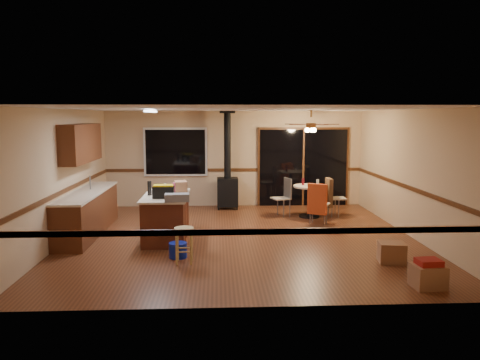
{
  "coord_description": "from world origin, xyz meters",
  "views": [
    {
      "loc": [
        -0.46,
        -9.28,
        2.46
      ],
      "look_at": [
        0.0,
        0.3,
        1.15
      ],
      "focal_mm": 35.0,
      "sensor_mm": 36.0,
      "label": 1
    }
  ],
  "objects": [
    {
      "name": "chair_right",
      "position": [
        2.31,
        1.97,
        0.6
      ],
      "size": [
        0.46,
        0.44,
        0.7
      ],
      "color": "tan",
      "rests_on": "ground"
    },
    {
      "name": "box_under_window",
      "position": [
        -1.72,
        3.1,
        0.19
      ],
      "size": [
        0.48,
        0.39,
        0.38
      ],
      "primitive_type": "cube",
      "rotation": [
        0.0,
        0.0,
        -0.02
      ],
      "color": "#8E5E3F",
      "rests_on": "floor"
    },
    {
      "name": "blue_bucket",
      "position": [
        -1.17,
        -1.29,
        0.13
      ],
      "size": [
        0.39,
        0.39,
        0.26
      ],
      "primitive_type": "cylinder",
      "rotation": [
        0.0,
        0.0,
        0.25
      ],
      "color": "#0C1FAA",
      "rests_on": "floor"
    },
    {
      "name": "chair_near",
      "position": [
        1.8,
        1.06,
        0.6
      ],
      "size": [
        0.59,
        0.61,
        0.7
      ],
      "color": "tan",
      "rests_on": "ground"
    },
    {
      "name": "wall_front",
      "position": [
        0.0,
        -3.5,
        1.3
      ],
      "size": [
        7.0,
        0.0,
        7.0
      ],
      "primitive_type": "plane",
      "rotation": [
        -1.57,
        0.0,
        0.0
      ],
      "color": "tan",
      "rests_on": "ground"
    },
    {
      "name": "sliding_door",
      "position": [
        1.9,
        3.45,
        1.05
      ],
      "size": [
        2.52,
        0.1,
        2.1
      ],
      "primitive_type": "cube",
      "color": "black",
      "rests_on": "ground"
    },
    {
      "name": "kitchen_island",
      "position": [
        -1.5,
        0.0,
        0.45
      ],
      "size": [
        0.88,
        1.68,
        0.9
      ],
      "color": "#502114",
      "rests_on": "ground"
    },
    {
      "name": "box_on_island",
      "position": [
        -1.23,
        0.4,
        1.01
      ],
      "size": [
        0.3,
        0.37,
        0.22
      ],
      "primitive_type": "cube",
      "rotation": [
        0.0,
        0.0,
        0.18
      ],
      "color": "#8E5E3F",
      "rests_on": "kitchen_island"
    },
    {
      "name": "wall_right",
      "position": [
        3.5,
        0.0,
        1.3
      ],
      "size": [
        0.0,
        7.0,
        7.0
      ],
      "primitive_type": "plane",
      "rotation": [
        1.57,
        0.0,
        -1.57
      ],
      "color": "tan",
      "rests_on": "ground"
    },
    {
      "name": "toolbox_grey",
      "position": [
        -1.22,
        -0.72,
        0.97
      ],
      "size": [
        0.47,
        0.28,
        0.14
      ],
      "primitive_type": "cube",
      "rotation": [
        0.0,
        0.0,
        0.07
      ],
      "color": "slate",
      "rests_on": "kitchen_island"
    },
    {
      "name": "glass_cream",
      "position": [
        1.97,
        1.87,
        0.86
      ],
      "size": [
        0.09,
        0.09,
        0.16
      ],
      "primitive_type": "cylinder",
      "rotation": [
        0.0,
        0.0,
        0.43
      ],
      "color": "beige",
      "rests_on": "dining_table"
    },
    {
      "name": "lower_cabinets",
      "position": [
        -3.2,
        0.5,
        0.43
      ],
      "size": [
        0.6,
        3.0,
        0.86
      ],
      "primitive_type": "cube",
      "color": "#532815",
      "rests_on": "ground"
    },
    {
      "name": "bottle_white",
      "position": [
        -1.55,
        0.38,
        0.99
      ],
      "size": [
        0.07,
        0.07,
        0.17
      ],
      "primitive_type": "cylinder",
      "rotation": [
        0.0,
        0.0,
        -0.22
      ],
      "color": "white",
      "rests_on": "kitchen_island"
    },
    {
      "name": "countertop",
      "position": [
        -3.2,
        0.5,
        0.88
      ],
      "size": [
        0.64,
        3.04,
        0.04
      ],
      "primitive_type": "cube",
      "color": "beige",
      "rests_on": "lower_cabinets"
    },
    {
      "name": "chair_left",
      "position": [
        1.19,
        2.05,
        0.59
      ],
      "size": [
        0.51,
        0.5,
        0.51
      ],
      "color": "tan",
      "rests_on": "ground"
    },
    {
      "name": "bottle_pink",
      "position": [
        -1.36,
        0.29,
        1.0
      ],
      "size": [
        0.07,
        0.07,
        0.2
      ],
      "primitive_type": "cylinder",
      "rotation": [
        0.0,
        0.0,
        -0.11
      ],
      "color": "#D84C8C",
      "rests_on": "kitchen_island"
    },
    {
      "name": "box_corner_b",
      "position": [
        2.47,
        -1.74,
        0.17
      ],
      "size": [
        0.48,
        0.42,
        0.35
      ],
      "primitive_type": "cube",
      "rotation": [
        0.0,
        0.0,
        -0.15
      ],
      "color": "#8E5E3F",
      "rests_on": "floor"
    },
    {
      "name": "fluorescent_strip",
      "position": [
        -1.8,
        0.3,
        2.56
      ],
      "size": [
        0.1,
        1.2,
        0.04
      ],
      "primitive_type": "cube",
      "color": "white",
      "rests_on": "ceiling"
    },
    {
      "name": "wall_back",
      "position": [
        0.0,
        3.5,
        1.3
      ],
      "size": [
        7.0,
        0.0,
        7.0
      ],
      "primitive_type": "plane",
      "rotation": [
        1.57,
        0.0,
        0.0
      ],
      "color": "tan",
      "rests_on": "ground"
    },
    {
      "name": "box_corner_a",
      "position": [
        2.57,
        -2.92,
        0.17
      ],
      "size": [
        0.46,
        0.4,
        0.33
      ],
      "primitive_type": "cube",
      "rotation": [
        0.0,
        0.0,
        0.07
      ],
      "color": "#8E5E3F",
      "rests_on": "floor"
    },
    {
      "name": "toolbox_yellow_lid",
      "position": [
        -1.51,
        -0.35,
        1.14
      ],
      "size": [
        0.38,
        0.2,
        0.03
      ],
      "primitive_type": "cube",
      "rotation": [
        0.0,
        0.0,
        -0.01
      ],
      "color": "gold",
      "rests_on": "toolbox_black"
    },
    {
      "name": "upper_cabinets",
      "position": [
        -3.33,
        0.7,
        1.9
      ],
      "size": [
        0.35,
        2.0,
        0.8
      ],
      "primitive_type": "cube",
      "color": "#532815",
      "rests_on": "ground"
    },
    {
      "name": "ceiling_fan",
      "position": [
        1.79,
        1.92,
        2.21
      ],
      "size": [
        0.24,
        0.24,
        0.55
      ],
      "color": "brown",
      "rests_on": "ceiling"
    },
    {
      "name": "glass_red",
      "position": [
        1.64,
        2.02,
        0.87
      ],
      "size": [
        0.07,
        0.07,
        0.18
      ],
      "primitive_type": "cylinder",
      "rotation": [
        0.0,
        0.0,
        -0.02
      ],
      "color": "#590C14",
      "rests_on": "dining_table"
    },
    {
      "name": "floor",
      "position": [
        0.0,
        0.0,
        0.0
      ],
      "size": [
        7.0,
        7.0,
        0.0
      ],
      "primitive_type": "plane",
      "color": "#5C2E19",
      "rests_on": "ground"
    },
    {
      "name": "bar_stool",
      "position": [
        -1.03,
        -1.58,
        0.3
      ],
      "size": [
        0.39,
        0.39,
        0.6
      ],
      "primitive_type": "cylinder",
      "rotation": [
        0.0,
        0.0,
        0.21
      ],
      "color": "tan",
      "rests_on": "floor"
    },
    {
      "name": "dining_table",
      "position": [
        1.79,
        1.92,
        0.53
      ],
      "size": [
        0.8,
        0.8,
        0.78
      ],
      "color": "black",
      "rests_on": "ground"
    },
    {
      "name": "wall_left",
      "position": [
        -3.5,
        0.0,
        1.3
      ],
      "size": [
        0.0,
        7.0,
        7.0
      ],
      "primitive_type": "plane",
      "rotation": [
        1.57,
        0.0,
        1.57
      ],
      "color": "tan",
      "rests_on": "ground"
    },
    {
      "name": "box_small_red",
      "position": [
        2.57,
        -2.92,
        0.38
      ],
      "size": [
        0.35,
        0.3,
        0.09
      ],
      "primitive_type": "cube",
      "rotation": [
        0.0,
        0.0,
        0.07
      ],
      "color": "maroon",
      "rests_on": "box_corner_a"
    },
    {
      "name": "wood_stove",
      "position": [
        -0.2,
        3.05,
        0.73
      ],
      "size": [
        0.55,
        0.5,
        2.52
      ],
      "color": "black",
      "rests_on": "ground"
    },
    {
      "name": "window",
      "position": [
        -1.6,
        3.45,
        1.5
      ],
      "size": [
        1.72,
        0.1,
        1.32
      ],
      "primitive_type": "cube",
      "color": "black",
      "rests_on": "ground"
    },
    {
      "name": "ceiling",
      "position": [
        0.0,
        0.0,
        2.6
      ],
      "size": [
        7.0,
        7.0,
        0.0
      ],
      "primitive_type": "plane",
      "rotation": [
        3.14,
        0.0,
        0.0
      ],
      "color": "silver",
      "rests_on": "ground"
    },
    {
      "name": "chair_rail",
      "position": [
        0.0,
        0.0,
        1.0
      ],
      "size": [
        7.0,
        7.0,
        0.08
      ],
      "primitive_type": null,
      "color": "#4C2813",
      "rests_on": "ground"
    },
    {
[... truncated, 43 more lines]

